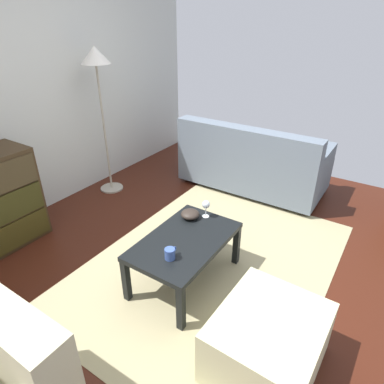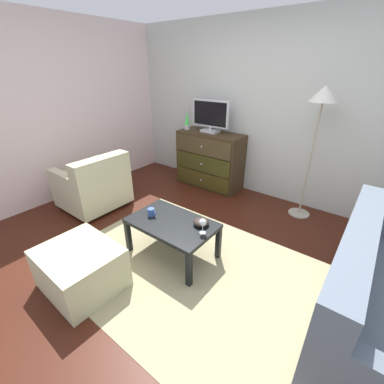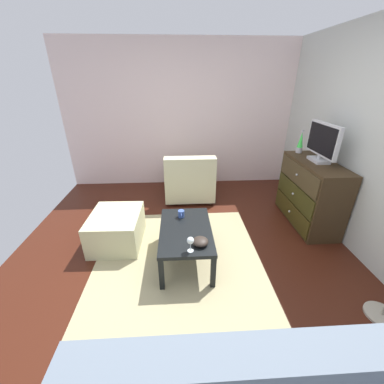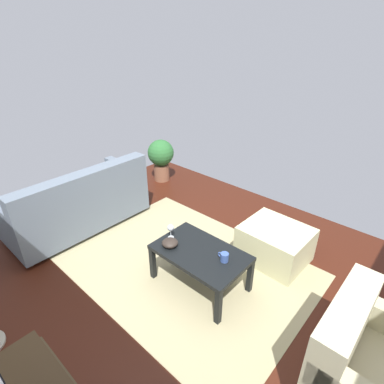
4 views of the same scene
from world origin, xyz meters
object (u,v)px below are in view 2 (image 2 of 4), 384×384
object	(u,v)px
tv	(210,116)
dresser	(210,160)
armchair	(94,186)
lava_lamp	(187,121)
wine_glass	(203,223)
standing_lamp	(321,107)
bowl_decorative	(201,222)
ottoman	(81,268)
coffee_table	(172,226)
mug	(151,212)

from	to	relation	value
tv	dresser	bearing A→B (deg)	-40.56
armchair	lava_lamp	bearing A→B (deg)	74.84
wine_glass	armchair	distance (m)	1.97
tv	armchair	distance (m)	2.05
standing_lamp	bowl_decorative	bearing A→B (deg)	-109.82
ottoman	standing_lamp	distance (m)	3.10
dresser	tv	xyz separation A→B (m)	(-0.03, 0.02, 0.72)
coffee_table	standing_lamp	size ratio (longest dim) A/B	0.54
standing_lamp	ottoman	bearing A→B (deg)	-115.28
armchair	standing_lamp	xyz separation A→B (m)	(2.44, 1.60, 1.10)
mug	ottoman	xyz separation A→B (m)	(-0.11, -0.81, -0.25)
coffee_table	dresser	bearing A→B (deg)	111.98
wine_glass	armchair	world-z (taller)	armchair
coffee_table	mug	bearing A→B (deg)	-170.14
bowl_decorative	wine_glass	bearing A→B (deg)	-48.20
tv	coffee_table	world-z (taller)	tv
tv	mug	distance (m)	2.02
wine_glass	coffee_table	bearing A→B (deg)	-174.92
tv	armchair	size ratio (longest dim) A/B	0.79
wine_glass	tv	bearing A→B (deg)	122.37
coffee_table	ottoman	xyz separation A→B (m)	(-0.37, -0.86, -0.16)
dresser	armchair	world-z (taller)	dresser
lava_lamp	bowl_decorative	size ratio (longest dim) A/B	2.05
bowl_decorative	standing_lamp	world-z (taller)	standing_lamp
bowl_decorative	armchair	size ratio (longest dim) A/B	0.20
mug	armchair	size ratio (longest dim) A/B	0.14
ottoman	standing_lamp	xyz separation A→B (m)	(1.21, 2.57, 1.24)
mug	standing_lamp	xyz separation A→B (m)	(1.10, 1.76, 0.98)
dresser	standing_lamp	world-z (taller)	standing_lamp
ottoman	mug	bearing A→B (deg)	82.13
coffee_table	mug	size ratio (longest dim) A/B	7.99
coffee_table	wine_glass	size ratio (longest dim) A/B	5.80
lava_lamp	armchair	world-z (taller)	lava_lamp
coffee_table	standing_lamp	world-z (taller)	standing_lamp
dresser	standing_lamp	bearing A→B (deg)	-1.77
mug	ottoman	size ratio (longest dim) A/B	0.16
mug	armchair	world-z (taller)	armchair
dresser	coffee_table	world-z (taller)	dresser
lava_lamp	bowl_decorative	world-z (taller)	lava_lamp
wine_glass	bowl_decorative	xyz separation A→B (m)	(-0.09, 0.10, -0.08)
tv	bowl_decorative	bearing A→B (deg)	-58.30
bowl_decorative	ottoman	size ratio (longest dim) A/B	0.23
tv	ottoman	xyz separation A→B (m)	(0.37, -2.64, -0.97)
bowl_decorative	standing_lamp	size ratio (longest dim) A/B	0.10
coffee_table	armchair	world-z (taller)	armchair
standing_lamp	wine_glass	bearing A→B (deg)	-105.85
lava_lamp	dresser	bearing A→B (deg)	5.55
coffee_table	wine_glass	distance (m)	0.41
standing_lamp	lava_lamp	bearing A→B (deg)	179.86
dresser	wine_glass	xyz separation A→B (m)	(1.08, -1.73, 0.08)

